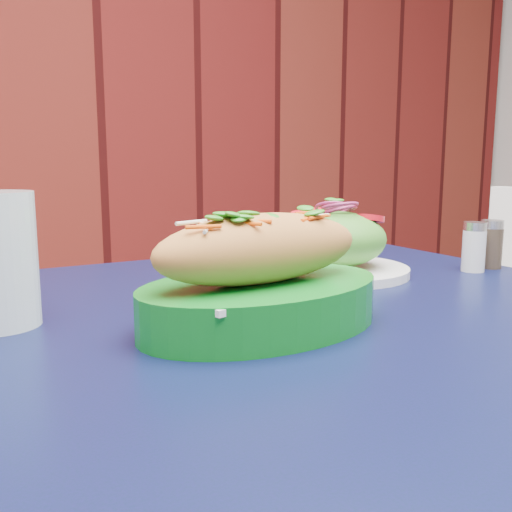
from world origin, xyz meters
TOP-DOWN VIEW (x-y plane):
  - brick_wall at (0.00, 2.97)m, footprint 4.90×0.04m
  - cafe_table at (-0.36, 1.44)m, footprint 0.90×0.90m
  - banh_mi_basket at (-0.45, 1.43)m, footprint 0.26×0.17m
  - salad_plate at (-0.21, 1.57)m, footprint 0.21×0.21m
  - salt_shaker at (-0.03, 1.47)m, footprint 0.03×0.03m
  - pepper_shaker at (0.01, 1.47)m, footprint 0.03×0.03m

SIDE VIEW (x-z plane):
  - cafe_table at x=-0.36m, z-range 0.29..1.04m
  - salt_shaker at x=-0.03m, z-range 0.75..0.82m
  - pepper_shaker at x=0.01m, z-range 0.75..0.82m
  - salad_plate at x=-0.21m, z-range 0.74..0.84m
  - banh_mi_basket at x=-0.45m, z-range 0.74..0.86m
  - brick_wall at x=0.00m, z-range 0.00..2.80m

